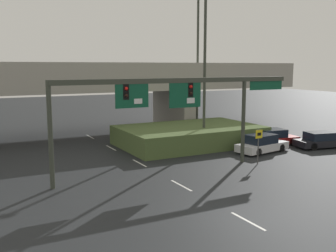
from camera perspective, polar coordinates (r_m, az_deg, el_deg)
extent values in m
plane|color=black|center=(19.20, 10.23, -12.76)|extent=(160.00, 160.00, 0.00)
cube|color=silver|center=(18.73, 11.50, -13.36)|extent=(0.14, 2.40, 0.01)
cube|color=silver|center=(23.47, 1.93, -8.61)|extent=(0.14, 2.40, 0.01)
cube|color=silver|center=(28.74, -4.15, -5.39)|extent=(0.14, 2.40, 0.01)
cube|color=silver|center=(34.29, -8.27, -3.16)|extent=(0.14, 2.40, 0.01)
cube|color=silver|center=(40.00, -11.22, -1.54)|extent=(0.14, 2.40, 0.01)
cylinder|color=#383D33|center=(23.11, -16.70, -1.32)|extent=(0.28, 0.28, 6.22)
cylinder|color=#383D33|center=(28.97, 10.87, 0.85)|extent=(0.28, 0.28, 6.22)
cube|color=#383D33|center=(25.87, 2.24, 6.64)|extent=(17.29, 0.32, 0.32)
cube|color=black|center=(24.12, -6.22, 4.94)|extent=(0.40, 0.28, 0.95)
sphere|color=red|center=(23.95, -6.08, 5.42)|extent=(0.22, 0.22, 0.22)
sphere|color=black|center=(23.97, -6.06, 4.40)|extent=(0.22, 0.22, 0.22)
cube|color=black|center=(26.14, 3.15, 5.26)|extent=(0.40, 0.28, 0.95)
sphere|color=red|center=(25.98, 3.35, 5.71)|extent=(0.22, 0.22, 0.22)
sphere|color=black|center=(26.01, 3.34, 4.77)|extent=(0.22, 0.22, 0.22)
cube|color=#0F4C33|center=(24.20, -5.24, 4.36)|extent=(2.18, 0.08, 1.46)
cube|color=white|center=(24.32, -4.36, 3.61)|extent=(0.54, 0.03, 0.32)
cube|color=#0F4C33|center=(25.88, 2.50, 4.48)|extent=(2.35, 0.08, 1.62)
cube|color=white|center=(26.07, 3.33, 3.70)|extent=(0.59, 0.03, 0.36)
cube|color=#0F4C33|center=(29.98, 14.05, 5.74)|extent=(3.00, 0.07, 0.64)
cylinder|color=#4C4C4C|center=(28.81, 12.95, -2.97)|extent=(0.08, 0.08, 2.55)
cube|color=yellow|center=(28.60, 13.07, -1.16)|extent=(0.60, 0.03, 0.60)
cube|color=black|center=(28.59, 13.10, -1.17)|extent=(0.33, 0.01, 0.21)
cylinder|color=#383D33|center=(33.98, 5.36, 9.30)|extent=(0.24, 0.24, 14.74)
cylinder|color=#383D33|center=(41.81, 4.32, 8.95)|extent=(0.24, 0.24, 14.41)
cube|color=#A39E93|center=(40.25, -11.80, 6.40)|extent=(46.53, 9.40, 1.82)
cube|color=#A39E93|center=(35.92, -9.85, 8.38)|extent=(46.53, 0.40, 0.90)
cube|color=#A39E93|center=(44.25, 0.73, 2.60)|extent=(1.40, 7.52, 4.60)
cube|color=#4C6033|center=(35.20, 3.11, -1.38)|extent=(12.23, 7.71, 1.68)
cube|color=silver|center=(33.14, 13.50, -2.91)|extent=(4.83, 2.51, 0.61)
cube|color=black|center=(32.87, 13.33, -1.82)|extent=(2.61, 2.00, 0.71)
cylinder|color=black|center=(34.75, 13.99, -2.64)|extent=(0.67, 0.31, 0.64)
cylinder|color=black|center=(33.77, 16.11, -3.05)|extent=(0.67, 0.31, 0.64)
cylinder|color=black|center=(32.64, 10.78, -3.26)|extent=(0.67, 0.31, 0.64)
cylinder|color=black|center=(31.59, 12.94, -3.72)|extent=(0.67, 0.31, 0.64)
cube|color=maroon|center=(36.29, 14.99, -1.98)|extent=(4.67, 2.36, 0.59)
cube|color=black|center=(36.08, 14.80, -0.99)|extent=(2.51, 1.93, 0.70)
cylinder|color=black|center=(37.78, 15.96, -1.82)|extent=(0.66, 0.29, 0.64)
cylinder|color=black|center=(36.52, 17.51, -2.24)|extent=(0.66, 0.29, 0.64)
cylinder|color=black|center=(36.19, 12.44, -2.14)|extent=(0.66, 0.29, 0.64)
cylinder|color=black|center=(34.86, 13.93, -2.60)|extent=(0.66, 0.29, 0.64)
cube|color=black|center=(36.57, 21.42, -2.24)|extent=(4.93, 2.72, 0.55)
cube|color=black|center=(36.35, 21.24, -1.32)|extent=(2.70, 2.10, 0.66)
cylinder|color=black|center=(38.10, 22.38, -2.06)|extent=(0.67, 0.34, 0.64)
cylinder|color=black|center=(36.37, 18.83, -2.35)|extent=(0.67, 0.34, 0.64)
cylinder|color=black|center=(35.09, 20.36, -2.82)|extent=(0.67, 0.34, 0.64)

